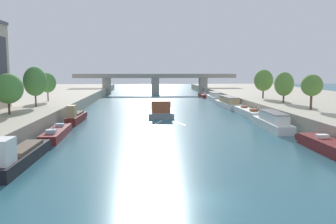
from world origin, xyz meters
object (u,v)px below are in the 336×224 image
Objects in this scene: moored_boat_left_far at (57,133)px; moored_boat_left_near at (76,117)px; moored_boat_right_midway at (333,148)px; moored_boat_right_second at (214,97)px; tree_left_third at (35,81)px; tree_right_second at (312,85)px; moored_boat_right_upstream at (248,112)px; barge_midriver at (160,109)px; tree_left_end_of_row at (47,83)px; moored_boat_right_end at (272,122)px; moored_boat_right_downstream at (203,95)px; moored_boat_left_second at (19,156)px; bridge_far at (155,81)px; tree_left_past_mid at (8,89)px; tree_right_midway at (263,80)px; moored_boat_right_far at (228,103)px.

moored_boat_left_far is 1.13× the size of moored_boat_left_near.
moored_boat_right_midway is 0.98× the size of moored_boat_right_second.
moored_boat_left_far is at bearing 159.67° from moored_boat_right_midway.
tree_right_second is at bearing -9.21° from tree_left_third.
tree_left_third is (-39.22, -4.39, 6.25)m from moored_boat_right_upstream.
barge_midriver is 24.82m from tree_left_third.
tree_left_end_of_row is (-23.02, 1.64, 5.37)m from barge_midriver.
moored_boat_right_end reaches higher than moored_boat_right_downstream.
tree_right_second is (38.84, 22.65, 5.45)m from moored_boat_left_second.
moored_boat_right_second reaches higher than moored_boat_right_midway.
tree_left_third is 0.12× the size of bridge_far.
tree_left_past_mid is 0.10× the size of bridge_far.
tree_right_second is at bearing -83.00° from moored_boat_right_downstream.
moored_boat_left_far is 0.20× the size of bridge_far.
moored_boat_left_near is 39.45m from tree_right_second.
moored_boat_right_end is 64.79m from moored_boat_right_downstream.
moored_boat_left_near is at bearing 164.66° from moored_boat_right_end.
tree_left_past_mid is 46.79m from tree_right_second.
moored_boat_right_upstream is 1.98× the size of tree_left_third.
moored_boat_right_midway is at bearing -109.45° from tree_right_second.
moored_boat_right_upstream is at bearing -121.16° from tree_right_midway.
moored_boat_right_upstream is 1.07× the size of moored_boat_right_downstream.
moored_boat_left_second is 14.24m from moored_boat_left_far.
moored_boat_right_midway is at bearing -44.10° from tree_left_end_of_row.
tree_right_second is (7.50, -61.10, 5.88)m from moored_boat_right_downstream.
moored_boat_left_near is 1.82× the size of tree_left_end_of_row.
tree_left_third is (-7.31, 30.14, 5.95)m from moored_boat_left_second.
bridge_far reaches higher than moored_boat_right_far.
bridge_far is (15.68, 83.57, 4.15)m from moored_boat_left_far.
moored_boat_right_midway reaches higher than moored_boat_right_downstream.
moored_boat_left_second is 0.83× the size of moored_boat_right_far.
moored_boat_right_second is (31.89, 68.10, 0.11)m from moored_boat_left_second.
moored_boat_right_far reaches higher than moored_boat_left_far.
tree_left_end_of_row is (-39.85, 38.62, 5.61)m from moored_boat_right_midway.
moored_boat_right_second is at bearing 89.23° from moored_boat_right_far.
moored_boat_left_near is 72.15m from bridge_far.
tree_left_past_mid is at bearing -142.10° from moored_boat_right_far.
moored_boat_right_midway is 1.03× the size of moored_boat_right_downstream.
bridge_far is at bearing 138.02° from moored_boat_right_downstream.
moored_boat_left_near is 1.63× the size of tree_right_midway.
moored_boat_left_far is at bearing -120.47° from barge_midriver.
moored_boat_right_midway is 2.32× the size of tree_right_second.
tree_left_third is (-39.03, 27.65, 6.24)m from moored_boat_right_midway.
moored_boat_right_second is (31.83, 40.63, 0.11)m from moored_boat_left_near.
moored_boat_right_end is 45.32m from tree_left_end_of_row.
tree_left_end_of_row is at bearing 106.91° from moored_boat_left_far.
tree_left_third reaches higher than barge_midriver.
moored_boat_right_downstream is (31.30, 69.52, -0.04)m from moored_boat_left_far.
moored_boat_right_second is 1.93× the size of tree_left_third.
moored_boat_left_second is at bearing -132.74° from moored_boat_right_upstream.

